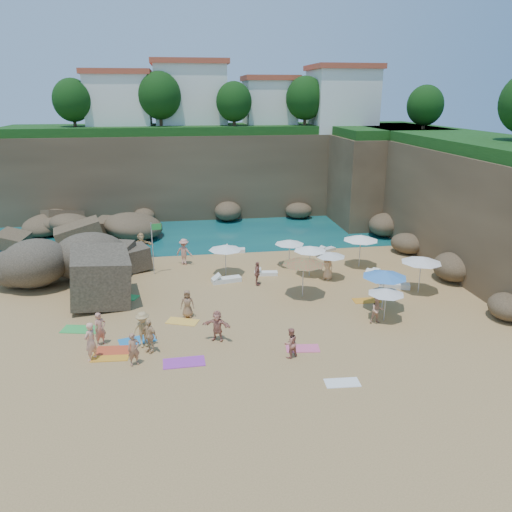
{
  "coord_description": "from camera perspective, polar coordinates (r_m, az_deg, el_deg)",
  "views": [
    {
      "loc": [
        -2.64,
        -26.58,
        11.77
      ],
      "look_at": [
        2.0,
        3.0,
        2.0
      ],
      "focal_mm": 35.0,
      "sensor_mm": 36.0,
      "label": 1
    }
  ],
  "objects": [
    {
      "name": "person_lie_1",
      "position": [
        24.74,
        -12.0,
        -10.25
      ],
      "size": [
        1.82,
        1.84,
        0.4
      ],
      "primitive_type": "imported",
      "rotation": [
        0.0,
        0.0,
        -0.76
      ],
      "color": "#E1B57F",
      "rests_on": "ground"
    },
    {
      "name": "rock_outcrop",
      "position": [
        33.7,
        -19.44,
        -3.45
      ],
      "size": [
        8.72,
        6.57,
        3.47
      ],
      "primitive_type": null,
      "rotation": [
        0.0,
        0.0,
        -0.01
      ],
      "color": "brown",
      "rests_on": "ground"
    },
    {
      "name": "lounger_4",
      "position": [
        32.98,
        15.52,
        -3.26
      ],
      "size": [
        2.01,
        1.24,
        0.3
      ],
      "primitive_type": "cube",
      "rotation": [
        0.0,
        0.0,
        -0.34
      ],
      "color": "silver",
      "rests_on": "ground"
    },
    {
      "name": "towel_7",
      "position": [
        25.32,
        -15.77,
        -10.34
      ],
      "size": [
        1.91,
        1.06,
        0.03
      ],
      "primitive_type": "cube",
      "rotation": [
        0.0,
        0.0,
        -0.07
      ],
      "color": "#CB4423",
      "rests_on": "ground"
    },
    {
      "name": "lounger_0",
      "position": [
        33.96,
        1.15,
        -2.0
      ],
      "size": [
        1.61,
        0.69,
        0.24
      ],
      "primitive_type": "cube",
      "rotation": [
        0.0,
        0.0,
        -0.11
      ],
      "color": "white",
      "rests_on": "ground"
    },
    {
      "name": "cliff_right",
      "position": [
        41.53,
        22.82,
        5.87
      ],
      "size": [
        8.0,
        30.0,
        8.0
      ],
      "primitive_type": "cube",
      "color": "brown",
      "rests_on": "ground"
    },
    {
      "name": "ground",
      "position": [
        29.19,
        -2.98,
        -5.73
      ],
      "size": [
        120.0,
        120.0,
        0.0
      ],
      "primitive_type": "plane",
      "color": "tan",
      "rests_on": "ground"
    },
    {
      "name": "towel_2",
      "position": [
        24.81,
        -16.31,
        -11.01
      ],
      "size": [
        1.77,
        0.97,
        0.03
      ],
      "primitive_type": "cube",
      "rotation": [
        0.0,
        0.0,
        -0.07
      ],
      "color": "orange",
      "rests_on": "ground"
    },
    {
      "name": "flag_pole",
      "position": [
        34.14,
        -11.6,
        1.62
      ],
      "size": [
        0.71,
        0.15,
        3.64
      ],
      "color": "silver",
      "rests_on": "ground"
    },
    {
      "name": "person_stand_2",
      "position": [
        36.2,
        -8.21,
        0.49
      ],
      "size": [
        1.33,
        1.03,
        1.91
      ],
      "primitive_type": "imported",
      "rotation": [
        0.0,
        0.0,
        2.65
      ],
      "color": "tan",
      "rests_on": "ground"
    },
    {
      "name": "cliff_back",
      "position": [
        52.37,
        -3.78,
        9.5
      ],
      "size": [
        44.0,
        8.0,
        8.0
      ],
      "primitive_type": "cube",
      "color": "brown",
      "rests_on": "ground"
    },
    {
      "name": "person_lie_0",
      "position": [
        25.24,
        -12.67,
        -9.6
      ],
      "size": [
        1.7,
        2.09,
        0.48
      ],
      "primitive_type": "imported",
      "rotation": [
        0.0,
        0.0,
        0.34
      ],
      "color": "tan",
      "rests_on": "ground"
    },
    {
      "name": "parasol_6",
      "position": [
        29.84,
        5.45,
        -0.58
      ],
      "size": [
        2.61,
        2.61,
        2.47
      ],
      "color": "silver",
      "rests_on": "ground"
    },
    {
      "name": "person_stand_4",
      "position": [
        33.34,
        8.18,
        -1.2
      ],
      "size": [
        0.89,
        0.96,
        1.74
      ],
      "primitive_type": "imported",
      "rotation": [
        0.0,
        0.0,
        -0.9
      ],
      "color": "tan",
      "rests_on": "ground"
    },
    {
      "name": "person_lie_3",
      "position": [
        25.31,
        -4.43,
        -9.17
      ],
      "size": [
        1.96,
        2.02,
        0.42
      ],
      "primitive_type": "imported",
      "rotation": [
        0.0,
        0.0,
        -0.41
      ],
      "color": "tan",
      "rests_on": "ground"
    },
    {
      "name": "person_lie_2",
      "position": [
        27.95,
        -7.8,
        -6.55
      ],
      "size": [
        0.85,
        1.59,
        0.41
      ],
      "primitive_type": "imported",
      "rotation": [
        0.0,
        0.0,
        -0.06
      ],
      "color": "#906748",
      "rests_on": "ground"
    },
    {
      "name": "person_stand_1",
      "position": [
        23.57,
        3.96,
        -9.89
      ],
      "size": [
        0.89,
        0.82,
        1.48
      ],
      "primitive_type": "imported",
      "rotation": [
        0.0,
        0.0,
        3.61
      ],
      "color": "#C07160",
      "rests_on": "ground"
    },
    {
      "name": "person_stand_3",
      "position": [
        31.99,
        0.15,
        -2.01
      ],
      "size": [
        0.63,
        0.99,
        1.57
      ],
      "primitive_type": "imported",
      "rotation": [
        0.0,
        0.0,
        1.29
      ],
      "color": "#A16050",
      "rests_on": "ground"
    },
    {
      "name": "towel_6",
      "position": [
        23.65,
        -8.23,
        -11.93
      ],
      "size": [
        1.94,
        1.01,
        0.03
      ],
      "primitive_type": "cube",
      "rotation": [
        0.0,
        0.0,
        0.03
      ],
      "color": "purple",
      "rests_on": "ground"
    },
    {
      "name": "parasol_10",
      "position": [
        28.79,
        14.51,
        -1.99
      ],
      "size": [
        2.51,
        2.51,
        2.38
      ],
      "color": "silver",
      "rests_on": "ground"
    },
    {
      "name": "towel_10",
      "position": [
        30.6,
        12.57,
        -4.98
      ],
      "size": [
        1.68,
        0.88,
        0.03
      ],
      "primitive_type": "cube",
      "rotation": [
        0.0,
        0.0,
        -0.03
      ],
      "color": "orange",
      "rests_on": "ground"
    },
    {
      "name": "rock_promontory",
      "position": [
        44.97,
        -19.3,
        1.86
      ],
      "size": [
        12.0,
        7.0,
        2.0
      ],
      "primitive_type": null,
      "color": "brown",
      "rests_on": "ground"
    },
    {
      "name": "parasol_11",
      "position": [
        27.62,
        14.66,
        -3.92
      ],
      "size": [
        1.97,
        1.97,
        1.86
      ],
      "color": "silver",
      "rests_on": "ground"
    },
    {
      "name": "person_stand_6",
      "position": [
        24.44,
        -18.41,
        -9.25
      ],
      "size": [
        0.75,
        0.82,
        1.87
      ],
      "primitive_type": "imported",
      "rotation": [
        0.0,
        0.0,
        4.14
      ],
      "color": "#F0A888",
      "rests_on": "ground"
    },
    {
      "name": "parasol_2",
      "position": [
        35.24,
        3.85,
        1.62
      ],
      "size": [
        2.09,
        2.09,
        1.98
      ],
      "color": "silver",
      "rests_on": "ground"
    },
    {
      "name": "person_stand_5",
      "position": [
        38.21,
        -12.96,
        1.17
      ],
      "size": [
        1.86,
        0.88,
        1.94
      ],
      "primitive_type": "imported",
      "rotation": [
        0.0,
        0.0,
        0.21
      ],
      "color": "tan",
      "rests_on": "ground"
    },
    {
      "name": "parasol_7",
      "position": [
        33.11,
        8.49,
        0.2
      ],
      "size": [
        1.99,
        1.99,
        1.88
      ],
      "color": "silver",
      "rests_on": "ground"
    },
    {
      "name": "lounger_2",
      "position": [
        39.41,
        8.05,
        0.69
      ],
      "size": [
        1.63,
        1.2,
        0.24
      ],
      "primitive_type": "cube",
      "rotation": [
        0.0,
        0.0,
        0.49
      ],
      "color": "silver",
      "rests_on": "ground"
    },
    {
      "name": "cliff_corner",
      "position": [
        51.15,
        13.95,
        8.81
      ],
      "size": [
        10.0,
        12.0,
        8.0
      ],
      "primitive_type": "cube",
      "color": "brown",
      "rests_on": "ground"
    },
    {
      "name": "parasol_1",
      "position": [
        35.78,
        11.89,
        2.06
      ],
      "size": [
        2.47,
        2.47,
        2.33
      ],
      "color": "silver",
      "rests_on": "ground"
    },
    {
      "name": "towel_12",
      "position": [
        27.53,
        -8.41,
        -7.42
      ],
      "size": [
        1.88,
        1.41,
        0.03
      ],
      "primitive_type": "cube",
      "rotation": [
        0.0,
        0.0,
        -0.38
      ],
      "color": "#FFBD43",
      "rests_on": "ground"
    },
    {
      "name": "person_lie_4",
      "position": [
        23.81,
        -13.7,
        -11.62
      ],
      "size": [
        1.14,
        1.63,
        0.37
      ],
      "primitive_type": "imported",
      "rotation": [
        0.0,
        0.0,
        0.42
      ],
      "color": "#A67053",
      "rests_on": "ground"
    },
    {
      "name": "parasol_4",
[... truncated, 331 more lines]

